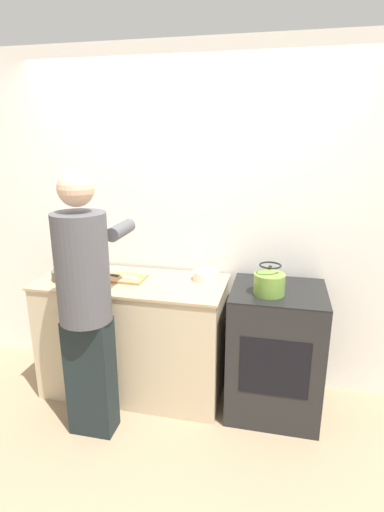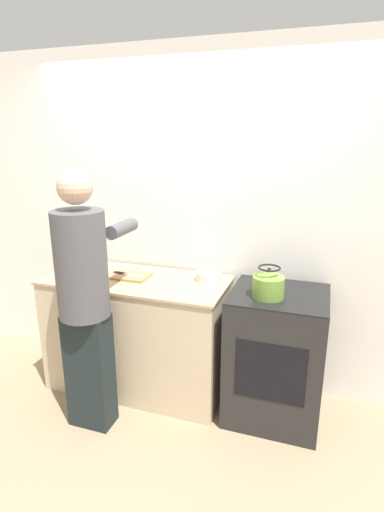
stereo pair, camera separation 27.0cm
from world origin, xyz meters
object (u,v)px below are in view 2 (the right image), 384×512
(cutting_board, at_px, (131,276))
(bowl_prep, at_px, (71,271))
(oven, at_px, (276,355))
(kettle, at_px, (268,284))
(canister_jar, at_px, (85,257))
(knife, at_px, (126,274))
(person, at_px, (85,295))

(cutting_board, height_order, bowl_prep, bowl_prep)
(oven, height_order, kettle, kettle)
(oven, bearing_deg, canister_jar, 175.59)
(kettle, height_order, canister_jar, kettle)
(canister_jar, bearing_deg, knife, -12.46)
(person, xyz_separation_m, bowl_prep, (-0.39, 0.41, -0.01))
(kettle, bearing_deg, bowl_prep, 179.67)
(kettle, bearing_deg, person, -160.22)
(canister_jar, bearing_deg, oven, -4.41)
(person, bearing_deg, kettle, 19.78)
(canister_jar, bearing_deg, bowl_prep, -88.26)
(cutting_board, bearing_deg, oven, -1.56)
(canister_jar, bearing_deg, person, -57.19)
(person, xyz_separation_m, kettle, (1.12, 0.40, 0.06))
(knife, height_order, bowl_prep, bowl_prep)
(person, height_order, bowl_prep, person)
(kettle, bearing_deg, knife, 173.76)
(person, xyz_separation_m, canister_jar, (-0.40, 0.61, 0.04))
(kettle, bearing_deg, canister_jar, 172.01)
(oven, relative_size, canister_jar, 5.21)
(bowl_prep, bearing_deg, knife, 14.88)
(oven, distance_m, canister_jar, 1.67)
(person, bearing_deg, canister_jar, 122.81)
(knife, height_order, kettle, kettle)
(canister_jar, bearing_deg, kettle, -7.99)
(cutting_board, distance_m, canister_jar, 0.47)
(person, bearing_deg, cutting_board, 83.50)
(kettle, height_order, bowl_prep, kettle)
(cutting_board, relative_size, knife, 1.14)
(person, relative_size, canister_jar, 9.80)
(oven, bearing_deg, bowl_prep, -177.02)
(oven, xyz_separation_m, person, (-1.18, -0.49, 0.49))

